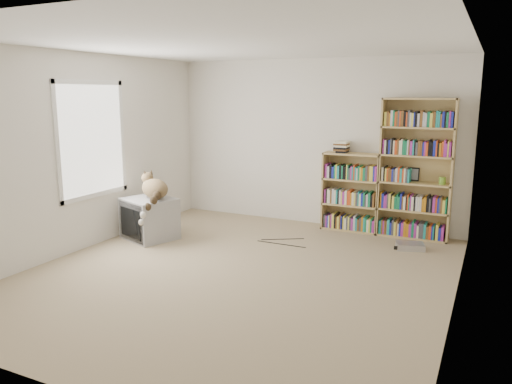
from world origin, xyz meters
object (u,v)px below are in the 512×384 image
at_px(bookcase_tall, 416,173).
at_px(bookcase_short, 351,195).
at_px(cat, 153,192).
at_px(crt_tv, 150,219).
at_px(dvd_player, 410,246).

xyz_separation_m(bookcase_tall, bookcase_short, (-0.89, -0.00, -0.39)).
bearing_deg(cat, crt_tv, -154.01).
bearing_deg(bookcase_tall, dvd_player, -83.37).
xyz_separation_m(bookcase_tall, dvd_player, (0.07, -0.59, -0.87)).
bearing_deg(cat, bookcase_tall, 57.74).
height_order(bookcase_tall, bookcase_short, bookcase_tall).
distance_m(crt_tv, bookcase_tall, 3.73).
relative_size(crt_tv, bookcase_short, 0.71).
height_order(bookcase_short, dvd_player, bookcase_short).
distance_m(bookcase_short, dvd_player, 1.22).
xyz_separation_m(cat, bookcase_short, (2.32, 1.66, -0.14)).
bearing_deg(bookcase_short, cat, -144.35).
xyz_separation_m(crt_tv, dvd_player, (3.35, 1.06, -0.24)).
bearing_deg(cat, dvd_player, 48.39).
xyz_separation_m(cat, bookcase_tall, (3.20, 1.66, 0.25)).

